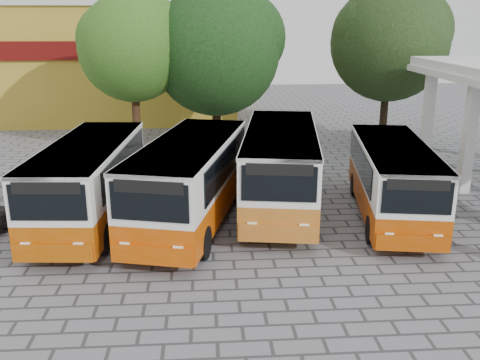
{
  "coord_description": "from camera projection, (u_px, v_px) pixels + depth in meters",
  "views": [
    {
      "loc": [
        -3.34,
        -15.25,
        7.31
      ],
      "look_at": [
        -2.04,
        3.68,
        1.5
      ],
      "focal_mm": 40.0,
      "sensor_mm": 36.0,
      "label": 1
    }
  ],
  "objects": [
    {
      "name": "ground",
      "position": [
        312.0,
        258.0,
        16.9
      ],
      "size": [
        90.0,
        90.0,
        0.0
      ],
      "primitive_type": "plane",
      "color": "slate",
      "rests_on": "ground"
    },
    {
      "name": "shophouse_block",
      "position": [
        99.0,
        61.0,
        39.75
      ],
      "size": [
        20.4,
        10.4,
        8.3
      ],
      "color": "#AC8E26",
      "rests_on": "ground"
    },
    {
      "name": "bus_far_left",
      "position": [
        89.0,
        178.0,
        19.28
      ],
      "size": [
        3.12,
        8.46,
        2.99
      ],
      "rotation": [
        0.0,
        0.0,
        -0.07
      ],
      "color": "#A54300",
      "rests_on": "ground"
    },
    {
      "name": "bus_centre_left",
      "position": [
        190.0,
        177.0,
        19.15
      ],
      "size": [
        4.6,
        9.07,
        3.1
      ],
      "rotation": [
        0.0,
        0.0,
        -0.24
      ],
      "color": "#BB4200",
      "rests_on": "ground"
    },
    {
      "name": "bus_centre_right",
      "position": [
        281.0,
        164.0,
        20.78
      ],
      "size": [
        3.98,
        9.1,
        3.16
      ],
      "rotation": [
        0.0,
        0.0,
        -0.15
      ],
      "color": "#AF6119",
      "rests_on": "ground"
    },
    {
      "name": "bus_far_right",
      "position": [
        393.0,
        176.0,
        19.83
      ],
      "size": [
        3.62,
        8.12,
        2.81
      ],
      "rotation": [
        0.0,
        0.0,
        -0.16
      ],
      "color": "#AA3D00",
      "rests_on": "ground"
    },
    {
      "name": "tree_left",
      "position": [
        134.0,
        44.0,
        28.52
      ],
      "size": [
        6.06,
        5.78,
        8.61
      ],
      "color": "#452917",
      "rests_on": "ground"
    },
    {
      "name": "tree_middle",
      "position": [
        217.0,
        47.0,
        29.47
      ],
      "size": [
        7.48,
        7.13,
        9.05
      ],
      "color": "black",
      "rests_on": "ground"
    },
    {
      "name": "tree_right",
      "position": [
        391.0,
        39.0,
        30.92
      ],
      "size": [
        7.13,
        6.79,
        9.27
      ],
      "color": "black",
      "rests_on": "ground"
    }
  ]
}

